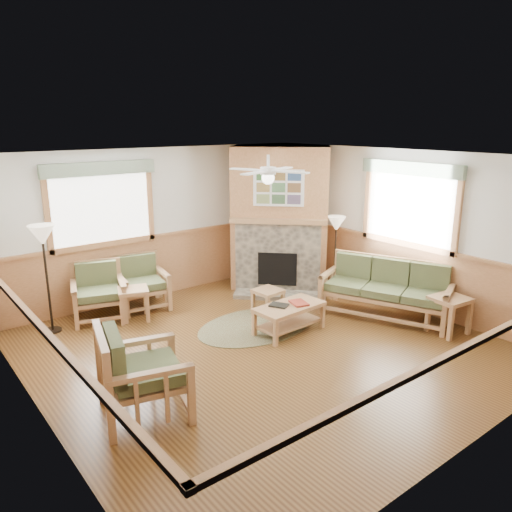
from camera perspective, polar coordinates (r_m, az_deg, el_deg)
floor at (r=7.28m, az=0.94°, el=-10.48°), size 6.00×6.00×0.01m
ceiling at (r=6.58m, az=1.05°, el=11.27°), size 6.00×6.00×0.01m
wall_back at (r=9.26m, az=-10.82°, el=3.74°), size 6.00×0.02×2.70m
wall_front at (r=4.98m, az=23.52°, el=-7.35°), size 6.00×0.02×2.70m
wall_left at (r=5.52m, az=-24.08°, el=-5.24°), size 0.02×6.00×2.70m
wall_right at (r=8.95m, az=16.08°, el=3.01°), size 0.02×6.00×2.70m
wainscot at (r=7.06m, az=0.96°, el=-6.41°), size 6.00×6.00×1.10m
fireplace at (r=9.62m, az=2.77°, el=4.41°), size 3.11×3.11×2.70m
window_back at (r=8.63m, az=-17.67°, el=10.39°), size 1.90×0.16×1.50m
window_right at (r=8.65m, az=17.59°, el=10.40°), size 0.16×1.90×1.50m
ceiling_fan at (r=7.00m, az=1.40°, el=11.18°), size 1.59×1.59×0.36m
sofa at (r=8.47m, az=14.59°, el=-3.76°), size 2.21×1.57×0.94m
armchair_back_left at (r=8.52m, az=-17.56°, el=-3.97°), size 1.01×1.01×0.91m
armchair_back_right at (r=8.82m, az=-12.90°, el=-3.02°), size 0.92×0.92×0.90m
armchair_left at (r=5.72m, az=-12.75°, el=-12.74°), size 1.11×1.11×1.02m
coffee_table at (r=7.72m, az=3.81°, el=-7.14°), size 1.12×0.61×0.44m
end_table_chairs at (r=8.40m, az=-13.78°, el=-5.36°), size 0.60×0.59×0.53m
end_table_sofa at (r=8.20m, az=21.16°, el=-6.31°), size 0.57×0.55×0.58m
footstool at (r=8.56m, az=1.37°, el=-5.05°), size 0.47×0.47×0.38m
braided_rug at (r=7.98m, az=-0.09°, el=-8.01°), size 2.54×2.54×0.01m
floor_lamp_left at (r=8.14m, az=-22.76°, el=-2.48°), size 0.49×0.49×1.69m
floor_lamp_right at (r=9.40m, az=9.03°, el=0.13°), size 0.44×0.44×1.47m
book_red at (r=7.69m, az=4.92°, el=-5.26°), size 0.30×0.35×0.03m
book_dark at (r=7.59m, az=2.64°, el=-5.55°), size 0.30×0.33×0.03m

